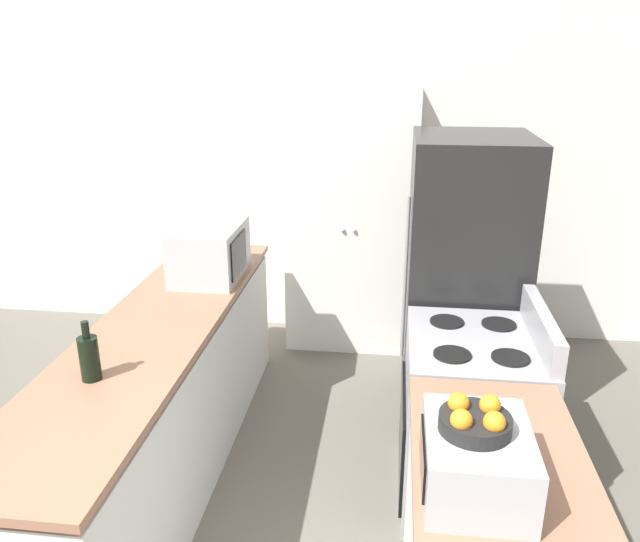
{
  "coord_description": "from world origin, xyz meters",
  "views": [
    {
      "loc": [
        0.39,
        -1.26,
        2.2
      ],
      "look_at": [
        0.0,
        1.91,
        1.05
      ],
      "focal_mm": 35.0,
      "sensor_mm": 36.0,
      "label": 1
    }
  ],
  "objects_px": {
    "pantry_cabinet": "(351,221)",
    "fruit_bowl": "(475,420)",
    "wine_bottle": "(89,357)",
    "toaster_oven": "(476,461)",
    "refrigerator": "(463,283)",
    "microwave": "(210,251)",
    "stove": "(469,419)"
  },
  "relations": [
    {
      "from": "refrigerator",
      "to": "microwave",
      "type": "relative_size",
      "value": 3.24
    },
    {
      "from": "toaster_oven",
      "to": "pantry_cabinet",
      "type": "bearing_deg",
      "value": 102.0
    },
    {
      "from": "refrigerator",
      "to": "wine_bottle",
      "type": "xyz_separation_m",
      "value": [
        -1.65,
        -1.38,
        0.12
      ]
    },
    {
      "from": "wine_bottle",
      "to": "toaster_oven",
      "type": "height_order",
      "value": "wine_bottle"
    },
    {
      "from": "stove",
      "to": "pantry_cabinet",
      "type": "bearing_deg",
      "value": 112.84
    },
    {
      "from": "wine_bottle",
      "to": "toaster_oven",
      "type": "bearing_deg",
      "value": -18.69
    },
    {
      "from": "microwave",
      "to": "pantry_cabinet",
      "type": "bearing_deg",
      "value": 53.75
    },
    {
      "from": "wine_bottle",
      "to": "toaster_oven",
      "type": "relative_size",
      "value": 0.64
    },
    {
      "from": "wine_bottle",
      "to": "fruit_bowl",
      "type": "relative_size",
      "value": 1.19
    },
    {
      "from": "wine_bottle",
      "to": "pantry_cabinet",
      "type": "bearing_deg",
      "value": 68.53
    },
    {
      "from": "refrigerator",
      "to": "wine_bottle",
      "type": "height_order",
      "value": "refrigerator"
    },
    {
      "from": "toaster_oven",
      "to": "wine_bottle",
      "type": "bearing_deg",
      "value": 161.31
    },
    {
      "from": "microwave",
      "to": "fruit_bowl",
      "type": "relative_size",
      "value": 2.44
    },
    {
      "from": "pantry_cabinet",
      "to": "stove",
      "type": "distance_m",
      "value": 1.96
    },
    {
      "from": "stove",
      "to": "wine_bottle",
      "type": "bearing_deg",
      "value": -160.67
    },
    {
      "from": "microwave",
      "to": "wine_bottle",
      "type": "distance_m",
      "value": 1.28
    },
    {
      "from": "refrigerator",
      "to": "toaster_oven",
      "type": "height_order",
      "value": "refrigerator"
    },
    {
      "from": "fruit_bowl",
      "to": "refrigerator",
      "type": "bearing_deg",
      "value": 85.31
    },
    {
      "from": "toaster_oven",
      "to": "fruit_bowl",
      "type": "bearing_deg",
      "value": 162.87
    },
    {
      "from": "refrigerator",
      "to": "wine_bottle",
      "type": "relative_size",
      "value": 6.64
    },
    {
      "from": "microwave",
      "to": "stove",
      "type": "bearing_deg",
      "value": -24.65
    },
    {
      "from": "toaster_oven",
      "to": "fruit_bowl",
      "type": "distance_m",
      "value": 0.14
    },
    {
      "from": "stove",
      "to": "fruit_bowl",
      "type": "distance_m",
      "value": 1.29
    },
    {
      "from": "wine_bottle",
      "to": "stove",
      "type": "bearing_deg",
      "value": 19.33
    },
    {
      "from": "wine_bottle",
      "to": "microwave",
      "type": "bearing_deg",
      "value": 83.64
    },
    {
      "from": "stove",
      "to": "toaster_oven",
      "type": "distance_m",
      "value": 1.22
    },
    {
      "from": "toaster_oven",
      "to": "fruit_bowl",
      "type": "height_order",
      "value": "fruit_bowl"
    },
    {
      "from": "wine_bottle",
      "to": "toaster_oven",
      "type": "distance_m",
      "value": 1.6
    },
    {
      "from": "refrigerator",
      "to": "fruit_bowl",
      "type": "distance_m",
      "value": 1.91
    },
    {
      "from": "toaster_oven",
      "to": "refrigerator",
      "type": "bearing_deg",
      "value": 85.74
    },
    {
      "from": "pantry_cabinet",
      "to": "fruit_bowl",
      "type": "relative_size",
      "value": 8.83
    },
    {
      "from": "microwave",
      "to": "toaster_oven",
      "type": "height_order",
      "value": "microwave"
    }
  ]
}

